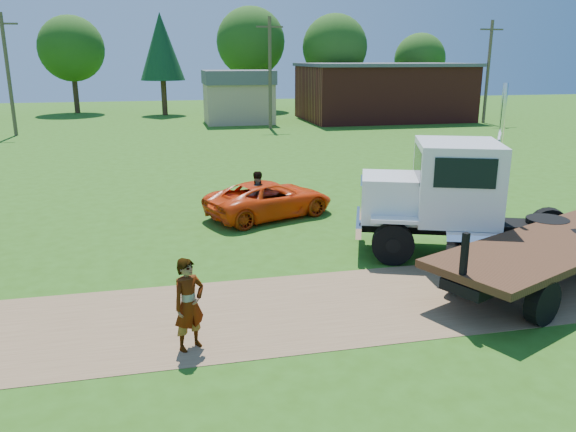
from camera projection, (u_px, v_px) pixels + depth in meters
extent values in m
plane|color=#2C5713|center=(303.00, 309.00, 13.39)|extent=(140.00, 140.00, 0.00)
cube|color=brown|center=(303.00, 309.00, 13.39)|extent=(120.00, 4.20, 0.01)
cube|color=black|center=(500.00, 227.00, 16.80)|extent=(8.13, 3.87, 0.33)
cylinder|color=black|center=(393.00, 244.00, 16.16)|extent=(1.27, 0.79, 1.22)
cylinder|color=black|center=(393.00, 244.00, 16.16)|extent=(0.54, 0.53, 0.43)
cylinder|color=black|center=(390.00, 221.00, 18.42)|extent=(1.27, 0.79, 1.22)
cylinder|color=black|center=(390.00, 221.00, 18.42)|extent=(0.54, 0.53, 0.43)
cylinder|color=black|center=(575.00, 252.00, 15.52)|extent=(1.27, 0.79, 1.22)
cylinder|color=black|center=(575.00, 252.00, 15.52)|extent=(0.54, 0.53, 0.43)
cylinder|color=black|center=(548.00, 227.00, 17.78)|extent=(1.27, 0.79, 1.22)
cylinder|color=black|center=(548.00, 227.00, 17.78)|extent=(0.54, 0.53, 0.43)
cube|color=white|center=(395.00, 197.00, 16.98)|extent=(2.52, 2.45, 1.33)
cube|color=white|center=(362.00, 198.00, 17.12)|extent=(0.66, 1.58, 1.10)
cube|color=white|center=(359.00, 222.00, 17.34)|extent=(1.04, 2.44, 0.33)
cube|color=white|center=(456.00, 181.00, 16.60)|extent=(3.10, 3.29, 2.32)
cube|color=black|center=(418.00, 163.00, 16.62)|extent=(0.82, 2.09, 0.94)
cube|color=black|center=(465.00, 173.00, 15.19)|extent=(1.57, 0.62, 0.83)
cube|color=black|center=(451.00, 157.00, 17.74)|extent=(1.57, 0.62, 0.83)
cube|color=white|center=(394.00, 220.00, 15.97)|extent=(1.42, 0.93, 0.11)
cube|color=white|center=(391.00, 200.00, 18.22)|extent=(1.42, 0.93, 0.11)
cylinder|color=white|center=(473.00, 243.00, 15.75)|extent=(1.68, 1.16, 0.66)
cylinder|color=white|center=(497.00, 169.00, 16.95)|extent=(0.20, 0.20, 5.08)
cylinder|color=black|center=(547.00, 221.00, 16.56)|extent=(1.56, 1.56, 0.13)
imported|color=#EA3C0B|center=(270.00, 199.00, 21.01)|extent=(5.38, 3.91, 1.36)
cube|color=#372111|center=(559.00, 243.00, 14.69)|extent=(8.67, 5.70, 0.19)
cube|color=black|center=(558.00, 253.00, 14.76)|extent=(8.07, 4.36, 0.26)
cylinder|color=black|center=(542.00, 302.00, 12.49)|extent=(1.08, 0.71, 1.05)
cylinder|color=black|center=(460.00, 273.00, 14.19)|extent=(1.08, 0.71, 1.05)
cylinder|color=black|center=(567.00, 236.00, 17.20)|extent=(1.08, 0.71, 1.05)
cube|color=black|center=(464.00, 256.00, 12.20)|extent=(0.17, 0.17, 1.05)
imported|color=#999999|center=(189.00, 304.00, 11.32)|extent=(0.85, 0.77, 1.96)
imported|color=#999999|center=(257.00, 195.00, 20.59)|extent=(0.97, 0.81, 1.81)
cube|color=maroon|center=(382.00, 93.00, 54.07)|extent=(15.00, 10.00, 5.00)
cube|color=#535357|center=(384.00, 65.00, 53.35)|extent=(15.40, 10.40, 0.30)
cube|color=tan|center=(238.00, 103.00, 51.30)|extent=(6.00, 5.00, 3.60)
cube|color=#535357|center=(238.00, 77.00, 50.68)|extent=(6.20, 5.40, 1.20)
cylinder|color=brown|center=(9.00, 76.00, 42.07)|extent=(0.28, 0.28, 9.00)
cube|color=brown|center=(2.00, 24.00, 41.06)|extent=(2.20, 0.14, 0.14)
cylinder|color=brown|center=(270.00, 74.00, 46.30)|extent=(0.28, 0.28, 9.00)
cube|color=brown|center=(270.00, 27.00, 45.29)|extent=(2.20, 0.14, 0.14)
cylinder|color=brown|center=(488.00, 73.00, 50.53)|extent=(0.28, 0.28, 9.00)
cube|color=brown|center=(492.00, 29.00, 49.52)|extent=(2.20, 0.14, 0.14)
cylinder|color=#332015|center=(76.00, 96.00, 60.52)|extent=(0.56, 0.56, 3.62)
sphere|color=#1A4010|center=(71.00, 49.00, 59.18)|extent=(6.83, 6.83, 6.83)
cylinder|color=#332015|center=(164.00, 97.00, 58.45)|extent=(0.56, 0.56, 3.60)
cone|color=#10371C|center=(161.00, 46.00, 57.07)|extent=(4.53, 4.53, 6.69)
cylinder|color=#332015|center=(252.00, 92.00, 64.04)|extent=(0.56, 0.56, 4.04)
sphere|color=#1A4010|center=(251.00, 42.00, 62.54)|extent=(7.62, 7.62, 7.62)
cylinder|color=#332015|center=(334.00, 94.00, 62.22)|extent=(0.56, 0.56, 3.72)
sphere|color=#1A4010|center=(335.00, 47.00, 60.84)|extent=(7.02, 7.02, 7.02)
cylinder|color=#332015|center=(418.00, 96.00, 64.64)|extent=(0.56, 0.56, 3.04)
sphere|color=#1A4010|center=(420.00, 59.00, 63.52)|extent=(5.73, 5.73, 5.73)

